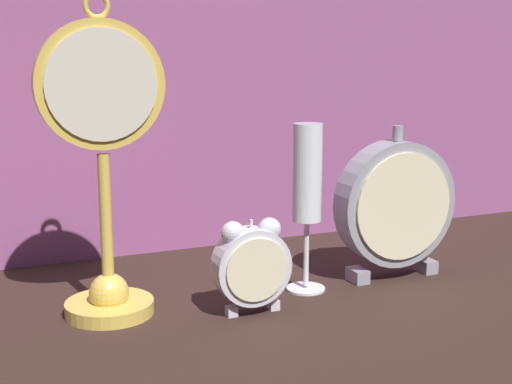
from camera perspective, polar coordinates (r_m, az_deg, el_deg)
name	(u,v)px	position (r m, az deg, el deg)	size (l,w,h in m)	color
ground_plane	(283,317)	(0.84, 2.19, -9.98)	(4.00, 4.00, 0.00)	black
fabric_backdrop_drape	(191,52)	(1.09, -5.25, 11.06)	(1.45, 0.01, 0.60)	#8E4C7F
pocket_watch_on_stand	(104,173)	(0.82, -12.07, 1.49)	(0.14, 0.10, 0.37)	gold
alarm_clock_twin_bell	(252,262)	(0.83, -0.35, -5.63)	(0.09, 0.03, 0.11)	silver
mantel_clock_silver	(396,205)	(0.97, 11.10, -1.01)	(0.17, 0.04, 0.21)	gray
champagne_flute	(307,186)	(0.90, 4.12, 0.51)	(0.05, 0.05, 0.22)	silver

